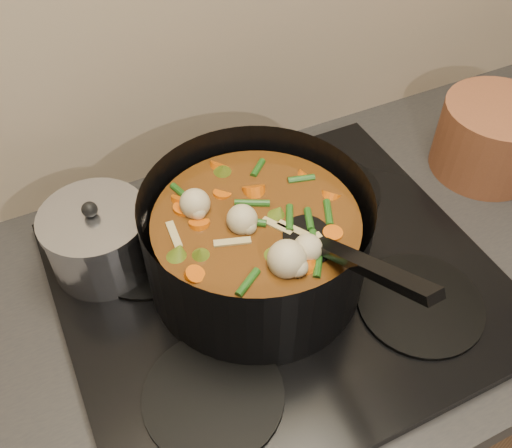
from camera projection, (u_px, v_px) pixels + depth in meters
name	position (u px, v px, depth m)	size (l,w,h in m)	color
counter	(272.00, 416.00, 1.19)	(2.64, 0.64, 0.91)	brown
stovetop	(279.00, 282.00, 0.85)	(0.62, 0.54, 0.03)	black
stockpot	(256.00, 242.00, 0.80)	(0.35, 0.44, 0.23)	black
saucepan	(99.00, 239.00, 0.83)	(0.15, 0.15, 0.13)	silver
terracotta_crock	(491.00, 138.00, 1.00)	(0.19, 0.19, 0.13)	brown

